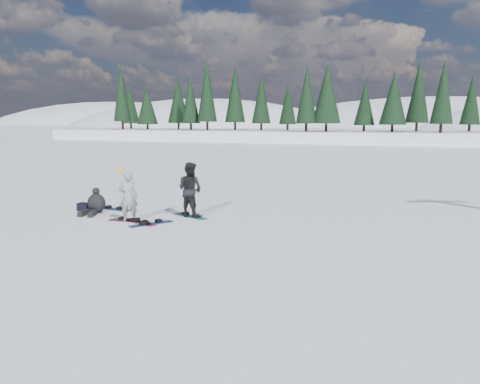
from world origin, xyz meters
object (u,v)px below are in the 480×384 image
Objects in this scene: gear_bag at (84,207)px; snowboard_loose_b at (139,223)px; snowboarder_woman at (128,196)px; snowboarder_man at (190,190)px; snowboard_loose_a at (151,224)px; snowboard_loose_c at (114,209)px; seated_rider at (96,204)px.

gear_bag reaches higher than snowboard_loose_b.
snowboarder_woman is at bearing -22.46° from gear_bag.
gear_bag is (-4.23, -0.29, -0.82)m from snowboarder_man.
snowboarder_woman is 2.88m from gear_bag.
snowboarder_woman is 1.23× the size of snowboard_loose_b.
snowboard_loose_b is at bearing 119.39° from snowboard_loose_a.
snowboarder_woman reaches higher than snowboard_loose_c.
snowboard_loose_c is at bearing 62.09° from seated_rider.
seated_rider is 0.91m from snowboard_loose_c.
gear_bag is 0.30× the size of snowboard_loose_c.
gear_bag is 0.30× the size of snowboard_loose_b.
snowboarder_woman reaches higher than snowboard_loose_b.
snowboarder_woman is 4.10× the size of gear_bag.
snowboarder_man reaches higher than snowboard_loose_b.
seated_rider reaches higher than snowboard_loose_a.
snowboard_loose_b is (3.01, -1.17, -0.14)m from gear_bag.
snowboard_loose_b is at bearing -29.80° from snowboard_loose_c.
snowboarder_man is at bearing 3.93° from gear_bag.
snowboard_loose_a is 3.11m from snowboard_loose_c.
snowboarder_man reaches higher than gear_bag.
snowboard_loose_a is 0.48m from snowboard_loose_b.
snowboard_loose_a is at bearing -19.18° from gear_bag.
snowboarder_woman is 2.11m from seated_rider.
snowboard_loose_a is (2.79, -0.95, -0.35)m from seated_rider.
snowboarder_woman is 2.46m from snowboard_loose_c.
snowboarder_man is at bearing -3.37° from seated_rider.
seated_rider is 0.79× the size of snowboard_loose_b.
snowboarder_man is 1.29× the size of snowboard_loose_a.
snowboard_loose_c is (-1.66, 1.61, -0.85)m from snowboarder_woman.
snowboard_loose_a is at bearing -24.85° from snowboard_loose_c.
snowboarder_woman is 1.56× the size of seated_rider.
snowboarder_man is 4.32m from gear_bag.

